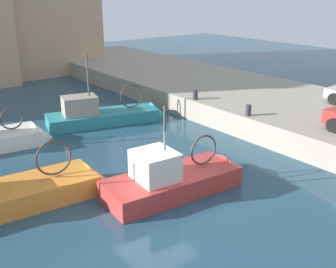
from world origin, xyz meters
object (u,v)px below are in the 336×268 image
Objects in this scene: fishing_boat_red at (179,186)px; mooring_bollard_north at (195,95)px; fishing_boat_orange at (19,202)px; mooring_bollard_mid at (248,110)px; fishing_boat_teal at (108,119)px.

fishing_boat_red is 11.18× the size of mooring_bollard_north.
fishing_boat_red is at bearing -26.73° from fishing_boat_orange.
fishing_boat_teal is at bearing 122.71° from mooring_bollard_mid.
fishing_boat_teal reaches higher than fishing_boat_red.
mooring_bollard_north is (4.27, -2.65, 1.31)m from fishing_boat_teal.
fishing_boat_teal reaches higher than fishing_boat_orange.
mooring_bollard_mid and mooring_bollard_north have the same top height.
fishing_boat_orange is at bearing 178.15° from mooring_bollard_mid.
mooring_bollard_north is (11.60, 3.63, 1.36)m from fishing_boat_orange.
mooring_bollard_mid is at bearing -57.29° from fishing_boat_teal.
fishing_boat_orange is (-7.33, -6.28, -0.05)m from fishing_boat_teal.
fishing_boat_teal is 5.20m from mooring_bollard_north.
fishing_boat_teal reaches higher than mooring_bollard_north.
fishing_boat_red is 5.86m from fishing_boat_orange.
fishing_boat_teal is 9.16m from fishing_boat_red.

